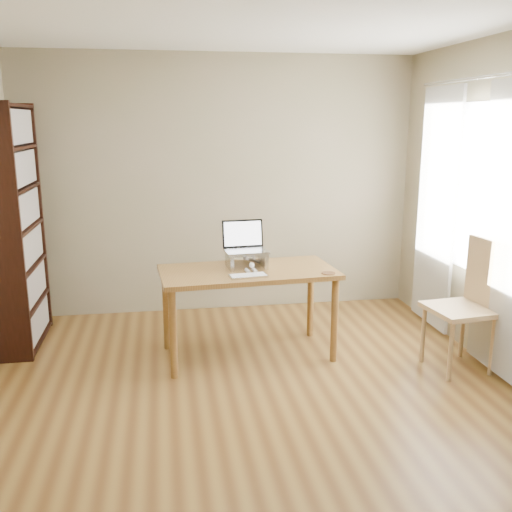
{
  "coord_description": "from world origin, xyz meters",
  "views": [
    {
      "loc": [
        -0.58,
        -3.54,
        1.95
      ],
      "look_at": [
        0.16,
        0.94,
        0.87
      ],
      "focal_mm": 40.0,
      "sensor_mm": 36.0,
      "label": 1
    }
  ],
  "objects_px": {
    "bookshelf": "(16,228)",
    "laptop": "(245,243)",
    "cat": "(246,259)",
    "keyboard": "(248,276)",
    "chair": "(470,300)",
    "desk": "(248,281)"
  },
  "relations": [
    {
      "from": "desk",
      "to": "chair",
      "type": "height_order",
      "value": "chair"
    },
    {
      "from": "desk",
      "to": "cat",
      "type": "xyz_separation_m",
      "value": [
        0.0,
        0.11,
        0.16
      ]
    },
    {
      "from": "keyboard",
      "to": "cat",
      "type": "height_order",
      "value": "cat"
    },
    {
      "from": "bookshelf",
      "to": "keyboard",
      "type": "relative_size",
      "value": 6.78
    },
    {
      "from": "laptop",
      "to": "cat",
      "type": "height_order",
      "value": "laptop"
    },
    {
      "from": "keyboard",
      "to": "cat",
      "type": "distance_m",
      "value": 0.34
    },
    {
      "from": "cat",
      "to": "bookshelf",
      "type": "bearing_deg",
      "value": 161.41
    },
    {
      "from": "desk",
      "to": "laptop",
      "type": "xyz_separation_m",
      "value": [
        0.0,
        0.14,
        0.29
      ]
    },
    {
      "from": "desk",
      "to": "chair",
      "type": "bearing_deg",
      "value": -22.2
    },
    {
      "from": "cat",
      "to": "desk",
      "type": "bearing_deg",
      "value": -95.14
    },
    {
      "from": "laptop",
      "to": "chair",
      "type": "bearing_deg",
      "value": -26.45
    },
    {
      "from": "desk",
      "to": "keyboard",
      "type": "height_order",
      "value": "keyboard"
    },
    {
      "from": "desk",
      "to": "chair",
      "type": "distance_m",
      "value": 1.78
    },
    {
      "from": "desk",
      "to": "chair",
      "type": "relative_size",
      "value": 1.42
    },
    {
      "from": "laptop",
      "to": "chair",
      "type": "height_order",
      "value": "laptop"
    },
    {
      "from": "cat",
      "to": "chair",
      "type": "xyz_separation_m",
      "value": [
        1.69,
        -0.66,
        -0.24
      ]
    },
    {
      "from": "bookshelf",
      "to": "cat",
      "type": "distance_m",
      "value": 2.0
    },
    {
      "from": "laptop",
      "to": "keyboard",
      "type": "height_order",
      "value": "laptop"
    },
    {
      "from": "bookshelf",
      "to": "laptop",
      "type": "xyz_separation_m",
      "value": [
        1.93,
        -0.45,
        -0.11
      ]
    },
    {
      "from": "bookshelf",
      "to": "cat",
      "type": "relative_size",
      "value": 4.41
    },
    {
      "from": "bookshelf",
      "to": "laptop",
      "type": "distance_m",
      "value": 1.98
    },
    {
      "from": "keyboard",
      "to": "cat",
      "type": "bearing_deg",
      "value": 78.12
    }
  ]
}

